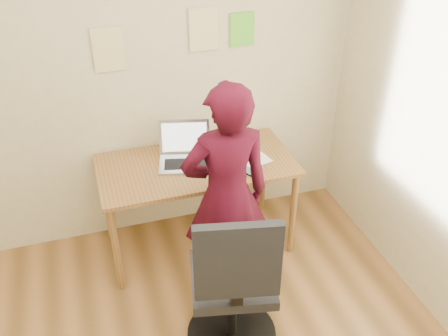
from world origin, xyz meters
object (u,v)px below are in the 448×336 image
object	(u,v)px
desk	(197,174)
phone	(248,171)
laptop	(185,155)
office_chair	(233,292)
person	(226,196)

from	to	relation	value
desk	phone	world-z (taller)	phone
laptop	office_chair	xyz separation A→B (m)	(0.02, -1.05, -0.33)
phone	person	world-z (taller)	person
office_chair	person	distance (m)	0.60
phone	laptop	bearing A→B (deg)	121.73
phone	office_chair	distance (m)	0.91
office_chair	laptop	bearing A→B (deg)	103.14
desk	person	xyz separation A→B (m)	(0.07, -0.50, 0.13)
office_chair	person	world-z (taller)	person
person	laptop	bearing A→B (deg)	-73.40
desk	office_chair	bearing A→B (deg)	-92.85
office_chair	phone	bearing A→B (deg)	77.40
laptop	phone	xyz separation A→B (m)	(0.38, -0.26, -0.05)
laptop	person	bearing A→B (deg)	-62.62
phone	person	bearing A→B (deg)	-154.46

